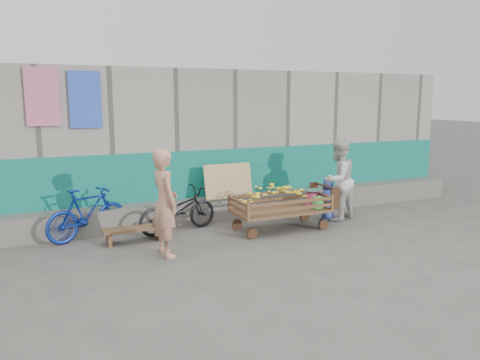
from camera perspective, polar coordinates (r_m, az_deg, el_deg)
name	(u,v)px	position (r m, az deg, el deg)	size (l,w,h in m)	color
ground	(266,255)	(7.42, 3.18, -9.16)	(80.00, 80.00, 0.00)	#4D4B47
building_wall	(185,141)	(10.81, -6.71, 4.78)	(12.00, 3.50, 3.00)	gray
banana_cart	(279,200)	(8.68, 4.78, -2.51)	(1.94, 0.89, 0.83)	brown
bench	(134,231)	(8.19, -12.77, -6.13)	(1.05, 0.31, 0.26)	brown
vendor_man	(165,203)	(7.28, -9.15, -2.76)	(0.61, 0.40, 1.68)	tan
woman	(338,180)	(9.55, 11.86, 0.03)	(0.79, 0.62, 1.63)	silver
child	(328,199)	(9.58, 10.67, -2.28)	(0.42, 0.27, 0.85)	#3347A0
bicycle_dark	(178,210)	(8.65, -7.59, -3.64)	(0.54, 1.55, 0.82)	black
bicycle_blue	(88,214)	(8.53, -18.10, -3.92)	(0.43, 1.51, 0.91)	navy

